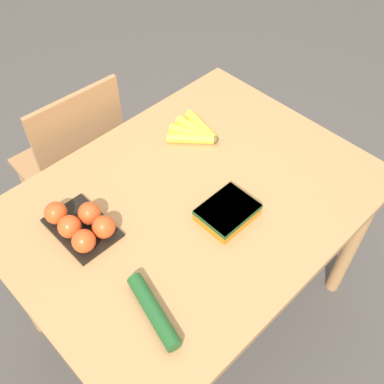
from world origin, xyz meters
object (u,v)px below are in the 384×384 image
(banana_bunch, at_px, (196,132))
(carrot_bag, at_px, (227,212))
(cucumber_near, at_px, (153,311))
(chair, at_px, (77,165))
(tomato_pack, at_px, (81,225))

(banana_bunch, xyz_separation_m, carrot_bag, (-0.20, -0.34, 0.01))
(banana_bunch, bearing_deg, cucumber_near, -143.64)
(carrot_bag, bearing_deg, chair, 96.01)
(chair, relative_size, tomato_pack, 4.00)
(chair, xyz_separation_m, banana_bunch, (0.28, -0.47, 0.32))
(banana_bunch, distance_m, carrot_bag, 0.40)
(banana_bunch, height_order, carrot_bag, carrot_bag)
(chair, relative_size, carrot_bag, 5.23)
(carrot_bag, distance_m, cucumber_near, 0.40)
(carrot_bag, xyz_separation_m, cucumber_near, (-0.39, -0.09, -0.00))
(banana_bunch, relative_size, tomato_pack, 0.82)
(banana_bunch, bearing_deg, tomato_pack, -172.97)
(banana_bunch, relative_size, carrot_bag, 1.07)
(carrot_bag, bearing_deg, cucumber_near, -167.16)
(chair, relative_size, cucumber_near, 3.89)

